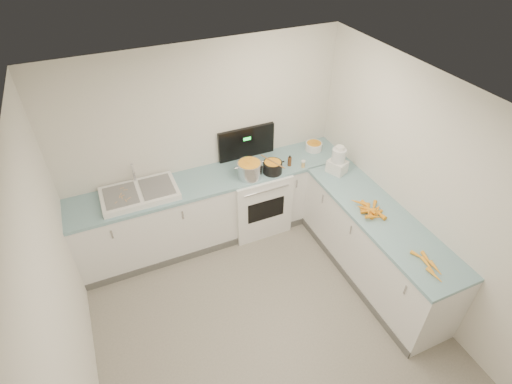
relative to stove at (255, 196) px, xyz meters
name	(u,v)px	position (x,y,z in m)	size (l,w,h in m)	color
floor	(272,335)	(-0.55, -1.69, -0.47)	(3.50, 4.00, 0.00)	gray
ceiling	(281,127)	(-0.55, -1.69, 2.03)	(3.50, 4.00, 0.00)	silver
wall_back	(204,144)	(-0.55, 0.31, 0.78)	(3.50, 2.50, 0.00)	silver
wall_left	(61,325)	(-2.30, -1.69, 0.78)	(4.00, 2.50, 0.00)	silver
wall_right	(431,202)	(1.20, -1.69, 0.78)	(4.00, 2.50, 0.00)	silver
counter_back	(216,207)	(-0.55, 0.01, 0.00)	(3.50, 0.62, 0.94)	white
counter_right	(374,245)	(0.90, -1.39, 0.00)	(0.62, 2.20, 0.94)	white
stove	(255,196)	(0.00, 0.00, 0.00)	(0.76, 0.65, 1.36)	white
sink	(139,193)	(-1.45, 0.02, 0.50)	(0.86, 0.52, 0.31)	white
steel_pot	(249,170)	(-0.14, -0.14, 0.56)	(0.30, 0.30, 0.22)	silver
black_pot	(273,168)	(0.16, -0.17, 0.53)	(0.24, 0.24, 0.17)	black
wooden_spoon	(273,162)	(0.16, -0.17, 0.63)	(0.02, 0.02, 0.40)	#AD7A47
mixing_bowl	(314,146)	(0.89, 0.08, 0.52)	(0.22, 0.22, 0.10)	white
extract_bottle	(290,161)	(0.42, -0.13, 0.53)	(0.05, 0.05, 0.12)	#593319
spice_jar	(303,165)	(0.56, -0.23, 0.50)	(0.05, 0.05, 0.08)	#E5B266
food_processor	(338,161)	(0.89, -0.49, 0.62)	(0.25, 0.27, 0.37)	white
carrot_pile	(370,210)	(0.80, -1.29, 0.50)	(0.31, 0.40, 0.08)	#FF9E1F
peeled_carrots	(429,264)	(0.84, -2.15, 0.49)	(0.14, 0.42, 0.04)	#FFA226
peelings	(123,196)	(-1.63, -0.01, 0.54)	(0.18, 0.28, 0.01)	tan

